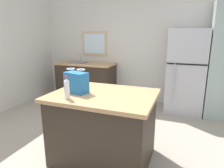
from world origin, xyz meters
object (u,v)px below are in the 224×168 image
object	(u,v)px
refrigerator	(186,72)
shopping_bag	(76,82)
tall_cabinet	(221,61)
bottle	(67,89)
kitchen_island	(104,127)
small_box	(78,81)

from	to	relation	value
refrigerator	shopping_bag	size ratio (longest dim) A/B	5.44
refrigerator	tall_cabinet	world-z (taller)	tall_cabinet
tall_cabinet	shopping_bag	size ratio (longest dim) A/B	7.03
tall_cabinet	bottle	size ratio (longest dim) A/B	8.46
shopping_bag	bottle	bearing A→B (deg)	-83.30
kitchen_island	tall_cabinet	size ratio (longest dim) A/B	0.57
kitchen_island	bottle	bearing A→B (deg)	-132.10
shopping_bag	refrigerator	bearing A→B (deg)	60.28
refrigerator	shopping_bag	world-z (taller)	refrigerator
kitchen_island	refrigerator	bearing A→B (deg)	66.38
bottle	small_box	bearing A→B (deg)	107.64
kitchen_island	bottle	size ratio (longest dim) A/B	4.83
refrigerator	shopping_bag	xyz separation A→B (m)	(-1.25, -2.18, 0.17)
shopping_bag	bottle	world-z (taller)	shopping_bag
tall_cabinet	bottle	xyz separation A→B (m)	(-1.83, -2.43, -0.09)
shopping_bag	small_box	world-z (taller)	shopping_bag
kitchen_island	tall_cabinet	world-z (taller)	tall_cabinet
kitchen_island	small_box	xyz separation A→B (m)	(-0.46, 0.19, 0.51)
refrigerator	tall_cabinet	bearing A→B (deg)	0.03
kitchen_island	shopping_bag	size ratio (longest dim) A/B	4.02
refrigerator	bottle	size ratio (longest dim) A/B	6.54
refrigerator	small_box	distance (m)	2.37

